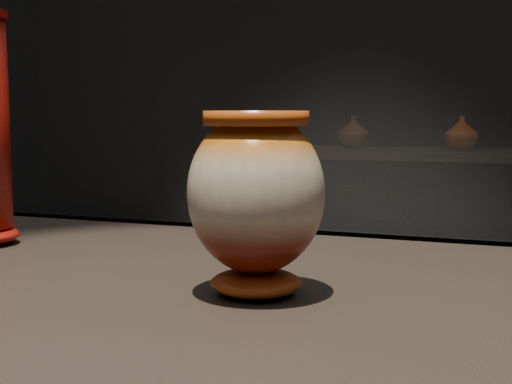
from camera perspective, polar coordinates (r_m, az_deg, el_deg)
main_vase at (r=0.78m, az=0.00°, el=-0.27°), size 0.19×0.19×0.20m
back_shelf at (r=4.14m, az=14.55°, el=-0.35°), size 2.00×0.60×0.90m
back_vase_left at (r=4.23m, az=7.80°, el=4.80°), size 0.22×0.22×0.19m
back_vase_mid at (r=4.10m, az=16.11°, el=4.57°), size 0.25×0.25×0.19m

